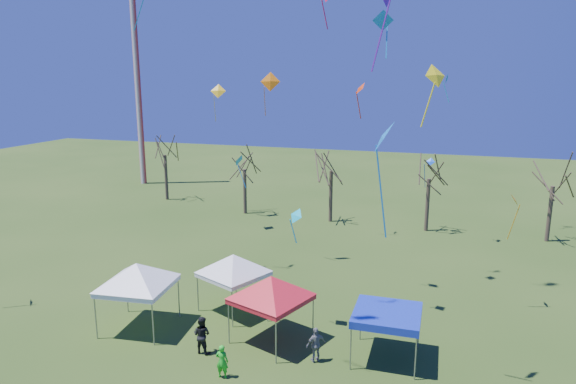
# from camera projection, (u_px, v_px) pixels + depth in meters

# --- Properties ---
(ground) EXTENTS (140.00, 140.00, 0.00)m
(ground) POSITION_uv_depth(u_px,v_px,m) (260.00, 368.00, 23.04)
(ground) COLOR #2A4516
(ground) RESTS_ON ground
(radio_mast) EXTENTS (0.70, 0.70, 25.00)m
(radio_mast) POSITION_uv_depth(u_px,v_px,m) (137.00, 79.00, 60.15)
(radio_mast) COLOR silver
(radio_mast) RESTS_ON ground
(tree_0) EXTENTS (3.83, 3.83, 8.44)m
(tree_0) POSITION_uv_depth(u_px,v_px,m) (164.00, 139.00, 53.22)
(tree_0) COLOR #3D2D21
(tree_0) RESTS_ON ground
(tree_1) EXTENTS (3.42, 3.42, 7.54)m
(tree_1) POSITION_uv_depth(u_px,v_px,m) (244.00, 153.00, 47.86)
(tree_1) COLOR #3D2D21
(tree_1) RESTS_ON ground
(tree_2) EXTENTS (3.71, 3.71, 8.18)m
(tree_2) POSITION_uv_depth(u_px,v_px,m) (332.00, 152.00, 45.02)
(tree_2) COLOR #3D2D21
(tree_2) RESTS_ON ground
(tree_3) EXTENTS (3.59, 3.59, 7.91)m
(tree_3) POSITION_uv_depth(u_px,v_px,m) (430.00, 160.00, 42.28)
(tree_3) COLOR #3D2D21
(tree_3) RESTS_ON ground
(tree_4) EXTENTS (3.58, 3.58, 7.89)m
(tree_4) POSITION_uv_depth(u_px,v_px,m) (555.00, 166.00, 39.50)
(tree_4) COLOR #3D2D21
(tree_4) RESTS_ON ground
(tent_white_west) EXTENTS (4.62, 4.62, 4.09)m
(tent_white_west) POSITION_uv_depth(u_px,v_px,m) (136.00, 268.00, 26.07)
(tent_white_west) COLOR gray
(tent_white_west) RESTS_ON ground
(tent_white_mid) EXTENTS (4.03, 4.03, 3.80)m
(tent_white_mid) POSITION_uv_depth(u_px,v_px,m) (233.00, 258.00, 28.11)
(tent_white_mid) COLOR gray
(tent_white_mid) RESTS_ON ground
(tent_red) EXTENTS (4.20, 4.20, 3.94)m
(tent_red) POSITION_uv_depth(u_px,v_px,m) (271.00, 281.00, 24.75)
(tent_red) COLOR gray
(tent_red) RESTS_ON ground
(tent_blue) EXTENTS (3.04, 3.04, 2.36)m
(tent_blue) POSITION_uv_depth(u_px,v_px,m) (387.00, 315.00, 23.38)
(tent_blue) COLOR gray
(tent_blue) RESTS_ON ground
(person_dark) EXTENTS (0.94, 0.77, 1.82)m
(person_dark) POSITION_uv_depth(u_px,v_px,m) (202.00, 335.00, 24.16)
(person_dark) COLOR black
(person_dark) RESTS_ON ground
(person_green) EXTENTS (0.59, 0.41, 1.53)m
(person_green) POSITION_uv_depth(u_px,v_px,m) (222.00, 361.00, 22.18)
(person_green) COLOR green
(person_green) RESTS_ON ground
(person_grey) EXTENTS (1.01, 0.93, 1.66)m
(person_grey) POSITION_uv_depth(u_px,v_px,m) (316.00, 345.00, 23.44)
(person_grey) COLOR slate
(person_grey) RESTS_ON ground
(kite_17) EXTENTS (0.59, 0.89, 2.58)m
(kite_17) POSITION_uv_depth(u_px,v_px,m) (515.00, 201.00, 27.81)
(kite_17) COLOR orange
(kite_17) RESTS_ON ground
(kite_13) EXTENTS (0.87, 1.23, 2.95)m
(kite_13) POSITION_uv_depth(u_px,v_px,m) (239.00, 160.00, 42.80)
(kite_13) COLOR #1483DC
(kite_13) RESTS_ON ground
(kite_22) EXTENTS (0.89, 0.82, 2.59)m
(kite_22) POSITION_uv_depth(u_px,v_px,m) (430.00, 163.00, 41.98)
(kite_22) COLOR blue
(kite_22) RESTS_ON ground
(kite_5) EXTENTS (0.71, 1.12, 3.48)m
(kite_5) POSITION_uv_depth(u_px,v_px,m) (383.00, 139.00, 14.31)
(kite_5) COLOR blue
(kite_5) RESTS_ON ground
(kite_1) EXTENTS (1.01, 0.94, 1.91)m
(kite_1) POSITION_uv_depth(u_px,v_px,m) (296.00, 216.00, 25.68)
(kite_1) COLOR #0EB9D5
(kite_1) RESTS_ON ground
(kite_27) EXTENTS (1.04, 1.05, 2.39)m
(kite_27) POSITION_uv_depth(u_px,v_px,m) (436.00, 76.00, 19.12)
(kite_27) COLOR yellow
(kite_27) RESTS_ON ground
(kite_18) EXTENTS (0.78, 0.88, 1.87)m
(kite_18) POSITION_uv_depth(u_px,v_px,m) (360.00, 89.00, 25.83)
(kite_18) COLOR red
(kite_18) RESTS_ON ground
(kite_2) EXTENTS (1.53, 1.11, 3.40)m
(kite_2) POSITION_uv_depth(u_px,v_px,m) (218.00, 91.00, 45.33)
(kite_2) COLOR yellow
(kite_2) RESTS_ON ground
(kite_25) EXTENTS (0.78, 0.46, 1.65)m
(kite_25) POSITION_uv_depth(u_px,v_px,m) (383.00, 21.00, 17.70)
(kite_25) COLOR #147FDB
(kite_25) RESTS_ON ground
(kite_19) EXTENTS (0.56, 0.80, 2.14)m
(kite_19) POSITION_uv_depth(u_px,v_px,m) (446.00, 79.00, 37.61)
(kite_19) COLOR #0B8DB3
(kite_19) RESTS_ON ground
(kite_11) EXTENTS (1.39, 0.87, 2.92)m
(kite_11) POSITION_uv_depth(u_px,v_px,m) (270.00, 82.00, 33.62)
(kite_11) COLOR orange
(kite_11) RESTS_ON ground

